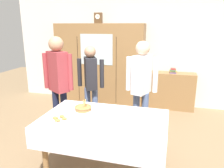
# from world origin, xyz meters

# --- Properties ---
(ground_plane) EXTENTS (12.00, 12.00, 0.00)m
(ground_plane) POSITION_xyz_m (0.00, 0.00, 0.00)
(ground_plane) COLOR #846B4C
(ground_plane) RESTS_ON ground
(back_wall) EXTENTS (6.40, 0.10, 2.70)m
(back_wall) POSITION_xyz_m (0.00, 2.65, 1.35)
(back_wall) COLOR silver
(back_wall) RESTS_ON ground
(dining_table) EXTENTS (1.61, 1.03, 0.76)m
(dining_table) POSITION_xyz_m (0.00, -0.23, 0.66)
(dining_table) COLOR olive
(dining_table) RESTS_ON ground
(wall_cabinet) EXTENTS (2.16, 0.46, 1.96)m
(wall_cabinet) POSITION_xyz_m (-0.90, 2.35, 0.98)
(wall_cabinet) COLOR olive
(wall_cabinet) RESTS_ON ground
(mantel_clock) EXTENTS (0.18, 0.11, 0.24)m
(mantel_clock) POSITION_xyz_m (-0.92, 2.35, 2.08)
(mantel_clock) COLOR brown
(mantel_clock) RESTS_ON wall_cabinet
(bookshelf_low) EXTENTS (1.04, 0.35, 0.86)m
(bookshelf_low) POSITION_xyz_m (0.85, 2.41, 0.43)
(bookshelf_low) COLOR olive
(bookshelf_low) RESTS_ON ground
(book_stack) EXTENTS (0.17, 0.22, 0.10)m
(book_stack) POSITION_xyz_m (0.85, 2.41, 0.91)
(book_stack) COLOR #664C7A
(book_stack) RESTS_ON bookshelf_low
(tea_cup_near_right) EXTENTS (0.13, 0.13, 0.06)m
(tea_cup_near_right) POSITION_xyz_m (0.37, 0.00, 0.79)
(tea_cup_near_right) COLOR white
(tea_cup_near_right) RESTS_ON dining_table
(tea_cup_far_right) EXTENTS (0.13, 0.13, 0.06)m
(tea_cup_far_right) POSITION_xyz_m (0.48, -0.45, 0.79)
(tea_cup_far_right) COLOR white
(tea_cup_far_right) RESTS_ON dining_table
(tea_cup_far_left) EXTENTS (0.13, 0.13, 0.06)m
(tea_cup_far_left) POSITION_xyz_m (0.06, -0.55, 0.79)
(tea_cup_far_left) COLOR white
(tea_cup_far_left) RESTS_ON dining_table
(tea_cup_near_left) EXTENTS (0.13, 0.13, 0.06)m
(tea_cup_near_left) POSITION_xyz_m (-0.01, 0.09, 0.79)
(tea_cup_near_left) COLOR white
(tea_cup_near_left) RESTS_ON dining_table
(tea_cup_center) EXTENTS (0.13, 0.13, 0.06)m
(tea_cup_center) POSITION_xyz_m (0.16, -0.17, 0.79)
(tea_cup_center) COLOR white
(tea_cup_center) RESTS_ON dining_table
(bread_basket) EXTENTS (0.24, 0.24, 0.16)m
(bread_basket) POSITION_xyz_m (-0.36, -0.02, 0.80)
(bread_basket) COLOR #9E7542
(bread_basket) RESTS_ON dining_table
(pastry_plate) EXTENTS (0.28, 0.28, 0.05)m
(pastry_plate) POSITION_xyz_m (-0.51, -0.42, 0.78)
(pastry_plate) COLOR white
(pastry_plate) RESTS_ON dining_table
(spoon_near_right) EXTENTS (0.12, 0.02, 0.01)m
(spoon_near_right) POSITION_xyz_m (-0.24, -0.23, 0.77)
(spoon_near_right) COLOR silver
(spoon_near_right) RESTS_ON dining_table
(spoon_front_edge) EXTENTS (0.12, 0.02, 0.01)m
(spoon_front_edge) POSITION_xyz_m (-0.03, -0.33, 0.77)
(spoon_front_edge) COLOR silver
(spoon_front_edge) RESTS_ON dining_table
(spoon_back_edge) EXTENTS (0.12, 0.02, 0.01)m
(spoon_back_edge) POSITION_xyz_m (0.25, 0.15, 0.77)
(spoon_back_edge) COLOR silver
(spoon_back_edge) RESTS_ON dining_table
(person_behind_table_right) EXTENTS (0.52, 0.36, 1.75)m
(person_behind_table_right) POSITION_xyz_m (-0.97, 0.43, 1.08)
(person_behind_table_right) COLOR #191E38
(person_behind_table_right) RESTS_ON ground
(person_near_right_end) EXTENTS (0.52, 0.41, 1.56)m
(person_near_right_end) POSITION_xyz_m (-0.63, 1.02, 0.94)
(person_near_right_end) COLOR slate
(person_near_right_end) RESTS_ON ground
(person_behind_table_left) EXTENTS (0.52, 0.41, 1.68)m
(person_behind_table_left) POSITION_xyz_m (0.34, 0.78, 1.03)
(person_behind_table_left) COLOR slate
(person_behind_table_left) RESTS_ON ground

